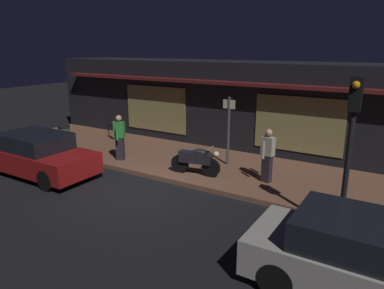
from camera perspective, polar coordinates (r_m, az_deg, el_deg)
The scene contains 12 objects.
ground_plane at distance 10.88m, azimuth -8.25°, elevation -7.44°, with size 60.00×60.00×0.00m, color black.
sidewalk_slab at distance 13.13m, azimuth 0.15°, elevation -2.89°, with size 18.00×4.00×0.15m, color brown.
storefront_building at distance 15.64m, azimuth 6.72°, elevation 6.49°, with size 18.00×3.30×3.60m.
motorcycle at distance 11.55m, azimuth 0.66°, elevation -2.49°, with size 1.70×0.57×0.97m.
bicycle_parked at distance 16.09m, azimuth -12.10°, elevation 1.79°, with size 1.55×0.70×0.91m.
person_photographer at distance 13.24m, azimuth -11.50°, elevation 1.24°, with size 0.44×0.60×1.67m.
person_bystander at distance 11.07m, azimuth 11.98°, elevation -1.57°, with size 0.42×0.62×1.67m.
sign_post at distance 12.40m, azimuth 5.85°, elevation 2.81°, with size 0.44×0.09×2.40m.
trash_bin at distance 15.59m, azimuth -19.68°, elevation 1.23°, with size 0.48×0.48×0.93m.
traffic_light_pole at distance 8.19m, azimuth 24.11°, elevation 1.95°, with size 0.24×0.33×3.60m.
parked_car_near at distance 13.00m, azimuth -23.37°, elevation -1.48°, with size 4.11×1.80×1.42m.
parked_car_far at distance 7.00m, azimuth 26.23°, elevation -16.24°, with size 4.11×1.80×1.42m.
Camera 1 is at (6.55, -7.62, 4.18)m, focal length 33.38 mm.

